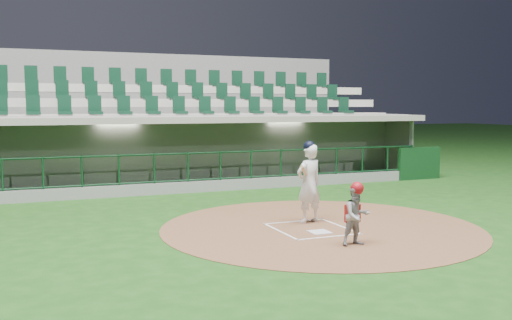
{
  "coord_description": "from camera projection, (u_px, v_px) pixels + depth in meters",
  "views": [
    {
      "loc": [
        -5.85,
        -11.35,
        2.73
      ],
      "look_at": [
        -0.13,
        2.6,
        1.3
      ],
      "focal_mm": 40.0,
      "sensor_mm": 36.0,
      "label": 1
    }
  ],
  "objects": [
    {
      "name": "dirt_circle",
      "position": [
        321.0,
        227.0,
        12.85
      ],
      "size": [
        7.2,
        7.2,
        0.01
      ],
      "primitive_type": "cylinder",
      "color": "brown",
      "rests_on": "ground"
    },
    {
      "name": "batter_box_chalk",
      "position": [
        311.0,
        229.0,
        12.65
      ],
      "size": [
        1.55,
        1.8,
        0.01
      ],
      "color": "white",
      "rests_on": "ground"
    },
    {
      "name": "dugout_structure",
      "position": [
        206.0,
        156.0,
        20.09
      ],
      "size": [
        16.4,
        3.7,
        3.0
      ],
      "color": "gray",
      "rests_on": "ground"
    },
    {
      "name": "ground",
      "position": [
        305.0,
        227.0,
        12.93
      ],
      "size": [
        120.0,
        120.0,
        0.0
      ],
      "primitive_type": "plane",
      "color": "#164012",
      "rests_on": "ground"
    },
    {
      "name": "catcher",
      "position": [
        356.0,
        214.0,
        11.11
      ],
      "size": [
        0.57,
        0.45,
        1.25
      ],
      "color": "#96969B",
      "rests_on": "dirt_circle"
    },
    {
      "name": "home_plate",
      "position": [
        320.0,
        232.0,
        12.28
      ],
      "size": [
        0.43,
        0.43,
        0.02
      ],
      "primitive_type": "cube",
      "color": "silver",
      "rests_on": "dirt_circle"
    },
    {
      "name": "batter",
      "position": [
        309.0,
        182.0,
        13.26
      ],
      "size": [
        0.92,
        0.93,
        1.92
      ],
      "color": "white",
      "rests_on": "dirt_circle"
    },
    {
      "name": "seating_deck",
      "position": [
        181.0,
        139.0,
        22.84
      ],
      "size": [
        17.0,
        6.72,
        5.15
      ],
      "color": "gray",
      "rests_on": "ground"
    }
  ]
}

